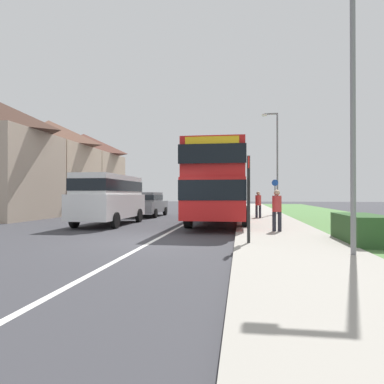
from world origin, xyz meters
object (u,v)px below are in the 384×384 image
Objects in this scene: double_decker_bus at (220,182)px; cycle_route_sign at (275,195)px; pedestrian_at_stop at (277,208)px; pedestrian_walking_away at (258,203)px; parked_van_white at (110,196)px; street_lamp_mid at (276,156)px; bus_stop_sign at (249,193)px; street_lamp_near at (348,95)px; parked_car_grey at (147,203)px.

double_decker_bus is 4.27× the size of cycle_route_sign.
pedestrian_at_stop is 7.30m from pedestrian_walking_away.
pedestrian_at_stop is at bearing -20.53° from parked_van_white.
cycle_route_sign is 0.34× the size of street_lamp_mid.
street_lamp_mid is (1.46, 4.28, 3.22)m from pedestrian_walking_away.
bus_stop_sign is 14.06m from cycle_route_sign.
street_lamp_near is at bearing -69.86° from double_decker_bus.
pedestrian_at_stop is at bearing 70.38° from bus_stop_sign.
double_decker_bus reaches higher than parked_van_white.
street_lamp_mid reaches higher than pedestrian_at_stop.
parked_car_grey is 2.72× the size of pedestrian_walking_away.
street_lamp_mid is at bearing 84.31° from pedestrian_at_stop.
double_decker_bus is 10.25m from street_lamp_near.
parked_van_white is at bearing 137.67° from bus_stop_sign.
double_decker_bus is at bearing -130.18° from pedestrian_walking_away.
double_decker_bus is at bearing 110.14° from street_lamp_near.
parked_car_grey is at bearing 166.09° from pedestrian_walking_away.
parked_van_white is 8.26m from pedestrian_at_stop.
street_lamp_mid reaches higher than parked_van_white.
parked_van_white reaches higher than pedestrian_at_stop.
parked_car_grey is 16.53m from street_lamp_near.
double_decker_bus is 4.14× the size of bus_stop_sign.
street_lamp_near reaches higher than pedestrian_walking_away.
double_decker_bus is 6.45× the size of pedestrian_at_stop.
bus_stop_sign is at bearing -98.77° from street_lamp_mid.
cycle_route_sign is at bearing 90.31° from street_lamp_near.
cycle_route_sign is at bearing 11.07° from parked_car_grey.
parked_van_white is 8.94m from bus_stop_sign.
parked_van_white is 6.23m from parked_car_grey.
street_lamp_mid is at bearing 15.86° from parked_car_grey.
cycle_route_sign is (1.32, 3.48, 0.45)m from pedestrian_walking_away.
parked_car_grey is at bearing 117.87° from bus_stop_sign.
double_decker_bus is 5.71m from parked_van_white.
pedestrian_walking_away is at bearing 30.68° from parked_van_white.
cycle_route_sign reaches higher than parked_van_white.
parked_van_white is 1.21× the size of parked_car_grey.
parked_car_grey is at bearing -168.93° from cycle_route_sign.
parked_car_grey is (-5.19, 4.27, -1.24)m from double_decker_bus.
parked_van_white is at bearing 159.47° from pedestrian_at_stop.
bus_stop_sign reaches higher than pedestrian_walking_away.
pedestrian_walking_away is 5.55m from street_lamp_mid.
cycle_route_sign is (2.13, 13.90, -0.11)m from bus_stop_sign.
double_decker_bus reaches higher than cycle_route_sign.
pedestrian_walking_away is (7.27, -1.80, 0.08)m from parked_car_grey.
pedestrian_walking_away is at bearing 49.82° from double_decker_bus.
parked_van_white is 8.64m from pedestrian_walking_away.
bus_stop_sign is at bearing -42.33° from parked_van_white.
street_lamp_near is at bearing -90.20° from street_lamp_mid.
double_decker_bus reaches higher than parked_car_grey.
pedestrian_walking_away is (7.42, 4.40, -0.45)m from parked_van_white.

